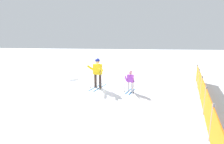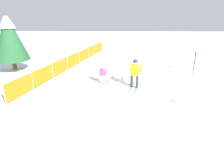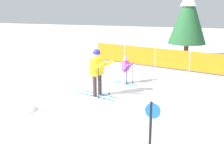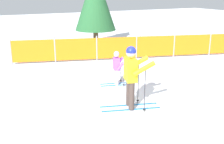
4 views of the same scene
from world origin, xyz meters
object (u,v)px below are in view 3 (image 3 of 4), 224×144
object	(u,v)px
skier_adult	(98,68)
conifer_far	(188,15)
skier_child	(126,68)
safety_fence	(209,63)
trail_marker	(151,134)

from	to	relation	value
skier_adult	conifer_far	size ratio (longest dim) A/B	0.41
skier_adult	skier_child	xyz separation A→B (m)	(0.54, 1.82, -0.34)
skier_adult	skier_child	world-z (taller)	skier_adult
skier_adult	safety_fence	distance (m)	5.78
conifer_far	trail_marker	size ratio (longest dim) A/B	2.65
skier_child	safety_fence	bearing A→B (deg)	54.03
skier_child	trail_marker	bearing A→B (deg)	-54.72
trail_marker	skier_adult	bearing A→B (deg)	120.67
conifer_far	trail_marker	world-z (taller)	conifer_far
skier_adult	safety_fence	world-z (taller)	skier_adult
conifer_far	trail_marker	distance (m)	12.68
skier_child	conifer_far	bearing A→B (deg)	89.01
skier_adult	trail_marker	size ratio (longest dim) A/B	1.08
safety_fence	trail_marker	world-z (taller)	trail_marker
skier_child	safety_fence	world-z (taller)	skier_child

